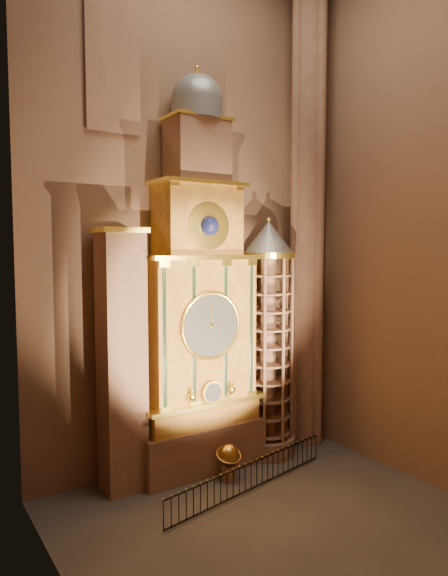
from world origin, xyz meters
TOP-DOWN VIEW (x-y plane):
  - floor at (0.00, 0.00)m, footprint 14.00×14.00m
  - wall_back at (0.00, 6.00)m, footprint 22.00×0.00m
  - wall_left at (-7.00, 0.00)m, footprint 0.00×22.00m
  - wall_right at (7.00, 0.00)m, footprint 0.00×22.00m
  - astronomical_clock at (0.00, 4.96)m, footprint 5.60×2.41m
  - portrait_tower at (-3.40, 4.98)m, footprint 1.80×1.60m
  - stair_turret at (3.50, 4.70)m, footprint 2.50×2.50m
  - gothic_pier at (6.10, 5.00)m, footprint 2.04×2.04m
  - stained_glass_window at (-3.20, 5.92)m, footprint 2.20×0.14m
  - celestial_globe at (0.44, 3.33)m, footprint 1.16×1.11m
  - iron_railing at (0.65, 2.07)m, footprint 8.36×1.67m

SIDE VIEW (x-z plane):
  - floor at x=0.00m, z-range 0.00..0.00m
  - iron_railing at x=0.65m, z-range 0.05..1.14m
  - celestial_globe at x=0.44m, z-range 0.15..1.65m
  - portrait_tower at x=-3.40m, z-range 0.05..10.25m
  - stair_turret at x=3.50m, z-range -0.13..10.67m
  - astronomical_clock at x=0.00m, z-range -1.67..15.03m
  - wall_back at x=0.00m, z-range 0.00..22.00m
  - wall_left at x=-7.00m, z-range 0.00..22.00m
  - wall_right at x=7.00m, z-range 0.00..22.00m
  - gothic_pier at x=6.10m, z-range 0.00..22.00m
  - stained_glass_window at x=-3.20m, z-range 13.90..19.10m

